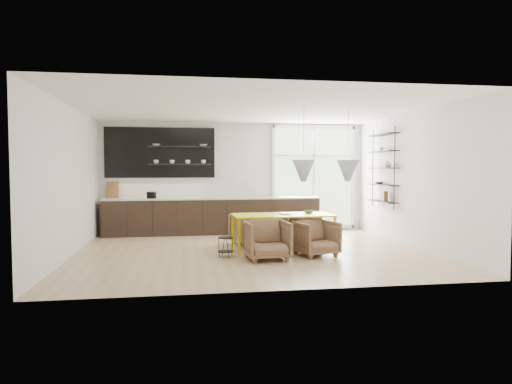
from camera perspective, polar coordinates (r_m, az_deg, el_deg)
name	(u,v)px	position (r m, az deg, el deg)	size (l,w,h in m)	color
room	(270,179)	(10.39, 1.72, 1.68)	(7.02, 6.01, 2.91)	tan
kitchen_run	(210,211)	(11.87, -5.79, -2.34)	(5.54, 0.69, 2.75)	black
right_shelving	(383,170)	(11.31, 15.64, 2.64)	(0.26, 1.22, 1.90)	black
dining_table	(283,217)	(9.44, 3.37, -3.10)	(2.08, 1.00, 0.75)	#DDD202
armchair_back_left	(250,229)	(10.21, -0.75, -4.64)	(0.73, 0.75, 0.68)	brown
armchair_back_right	(304,230)	(10.30, 6.03, -4.70)	(0.69, 0.71, 0.65)	brown
armchair_front_left	(267,240)	(8.51, 1.37, -6.02)	(0.78, 0.80, 0.73)	brown
armchair_front_right	(316,238)	(8.96, 7.50, -5.75)	(0.73, 0.75, 0.68)	brown
wire_stool	(226,244)	(8.80, -3.83, -6.52)	(0.30, 0.30, 0.38)	black
table_book	(280,214)	(9.39, 3.03, -2.74)	(0.21, 0.28, 0.03)	white
table_bowl	(308,212)	(9.68, 6.57, -2.46)	(0.21, 0.21, 0.07)	#507647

